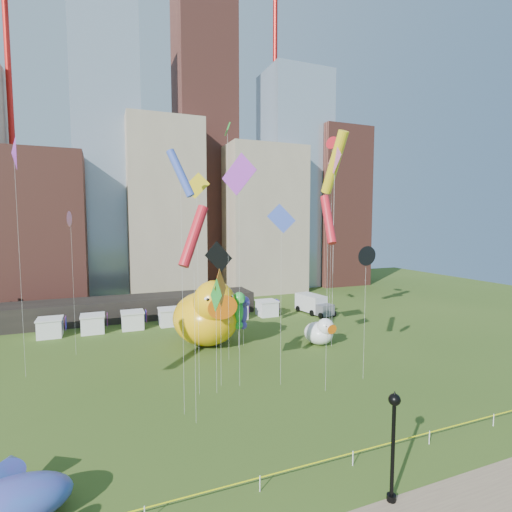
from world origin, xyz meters
name	(u,v)px	position (x,y,z in m)	size (l,w,h in m)	color
ground	(260,491)	(0.00, 0.00, 0.00)	(160.00, 160.00, 0.00)	#334F18
skyline	(153,187)	(2.25, 61.06, 21.44)	(101.00, 23.00, 68.00)	brown
crane_left	(13,39)	(-21.11, 64.00, 46.90)	(23.00, 1.00, 76.00)	red
crane_right	(279,79)	(30.89, 64.00, 46.90)	(23.00, 1.00, 76.00)	red
pavilion	(130,308)	(-4.00, 42.00, 1.60)	(38.00, 6.00, 3.20)	black
vendor_tents	(170,317)	(1.02, 36.00, 1.11)	(33.24, 2.80, 2.40)	white
caution_tape	(260,480)	(0.00, 0.00, 0.68)	(50.00, 0.06, 0.90)	white
big_duck	(207,315)	(3.70, 25.17, 3.69)	(8.41, 10.78, 8.04)	#FFB50D
small_duck	(320,332)	(16.17, 20.53, 1.54)	(3.83, 4.66, 3.36)	white
seahorse_green	(239,307)	(6.77, 22.78, 4.80)	(1.49, 1.85, 6.59)	silver
seahorse_purple	(244,310)	(7.56, 23.37, 4.35)	(1.47, 1.77, 5.98)	silver
whale_inflatable	(8,501)	(-12.09, 2.46, 1.16)	(6.10, 7.40, 2.53)	#503BA1
lamppost	(393,435)	(6.09, -3.20, 3.63)	(0.62, 0.62, 5.93)	black
box_truck	(313,304)	(23.44, 34.60, 1.50)	(3.62, 7.20, 2.93)	silver
kite_0	(328,220)	(9.96, 9.37, 14.69)	(1.11, 2.52, 16.78)	silver
kite_1	(70,219)	(-10.55, 27.37, 14.81)	(0.42, 1.67, 15.69)	silver
kite_2	(366,256)	(14.54, 10.22, 11.46)	(1.76, 0.76, 12.37)	silver
kite_3	(227,132)	(4.56, 19.70, 23.53)	(0.92, 2.57, 24.21)	silver
kite_4	(335,163)	(17.32, 19.84, 21.25)	(1.58, 4.17, 24.73)	silver
kite_5	(281,222)	(6.92, 11.99, 14.53)	(2.47, 0.62, 16.09)	silver
kite_7	(239,177)	(3.43, 13.04, 18.31)	(2.13, 2.90, 20.32)	silver
kite_8	(332,145)	(18.10, 21.55, 23.62)	(0.40, 1.39, 24.53)	silver
kite_9	(335,163)	(17.00, 19.31, 21.17)	(0.44, 3.20, 23.16)	silver
kite_10	(219,257)	(4.81, 24.05, 10.49)	(3.53, 0.91, 12.38)	silver
kite_11	(216,296)	(1.17, 12.47, 8.36)	(0.18, 2.87, 9.87)	silver
kite_12	(197,193)	(-0.24, 12.89, 16.89)	(2.04, 0.63, 18.51)	silver
kite_13	(180,174)	(-2.12, 9.85, 17.95)	(2.06, 1.55, 19.72)	silver
kite_14	(220,289)	(1.95, 13.79, 8.74)	(1.92, 2.86, 10.51)	silver
kite_15	(14,153)	(-14.57, 22.45, 20.63)	(0.87, 2.93, 22.10)	silver
kite_16	(194,236)	(-1.58, 8.30, 13.53)	(2.60, 1.90, 15.72)	silver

